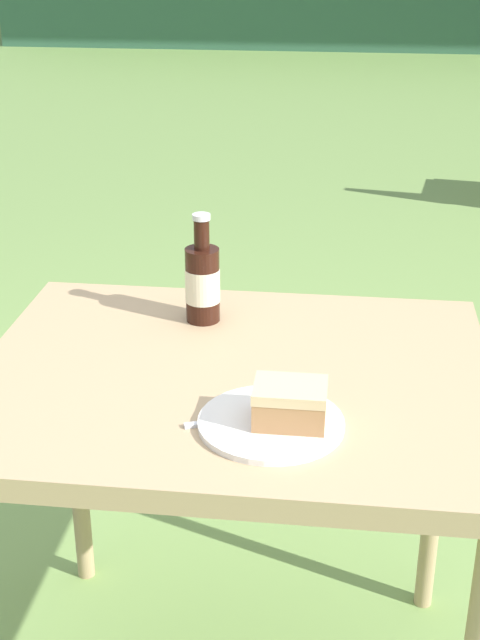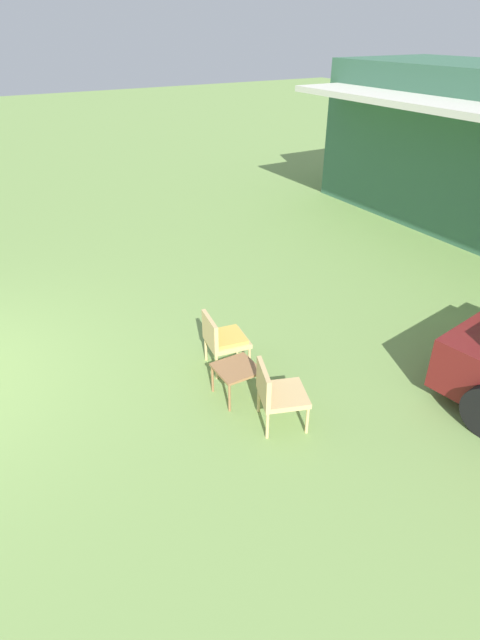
{
  "view_description": "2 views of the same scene",
  "coord_description": "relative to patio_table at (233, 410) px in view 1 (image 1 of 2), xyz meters",
  "views": [
    {
      "loc": [
        0.18,
        -1.32,
        1.44
      ],
      "look_at": [
        0.0,
        0.1,
        0.79
      ],
      "focal_mm": 50.0,
      "sensor_mm": 36.0,
      "label": 1
    },
    {
      "loc": [
        6.06,
        1.01,
        3.81
      ],
      "look_at": [
        1.84,
        3.48,
        0.9
      ],
      "focal_mm": 28.0,
      "sensor_mm": 36.0,
      "label": 2
    }
  ],
  "objects": [
    {
      "name": "patio_table",
      "position": [
        0.0,
        0.0,
        0.0
      ],
      "size": [
        0.88,
        0.71,
        0.74
      ],
      "color": "tan",
      "rests_on": "ground_plane"
    },
    {
      "name": "cake_on_plate",
      "position": [
        0.09,
        -0.17,
        0.1
      ],
      "size": [
        0.22,
        0.22,
        0.07
      ],
      "color": "white",
      "rests_on": "patio_table"
    },
    {
      "name": "cola_bottle_near",
      "position": [
        -0.08,
        0.2,
        0.16
      ],
      "size": [
        0.07,
        0.07,
        0.21
      ],
      "color": "black",
      "rests_on": "patio_table"
    },
    {
      "name": "fork",
      "position": [
        0.04,
        -0.15,
        0.08
      ],
      "size": [
        0.18,
        0.08,
        0.01
      ],
      "color": "silver",
      "rests_on": "patio_table"
    }
  ]
}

